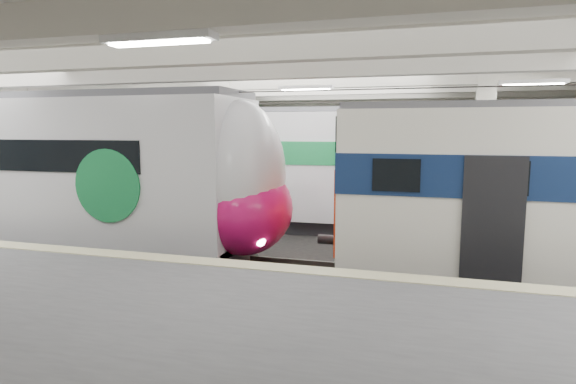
% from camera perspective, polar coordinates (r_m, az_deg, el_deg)
% --- Properties ---
extents(station_hall, '(36.00, 24.00, 5.75)m').
position_cam_1_polar(station_hall, '(10.68, -2.80, 4.73)').
color(station_hall, black).
rests_on(station_hall, ground).
extents(modern_emu, '(14.93, 3.08, 4.76)m').
position_cam_1_polar(modern_emu, '(15.67, -24.48, 1.63)').
color(modern_emu, silver).
rests_on(modern_emu, ground).
extents(far_train, '(14.27, 3.39, 4.52)m').
position_cam_1_polar(far_train, '(19.16, -8.77, 3.15)').
color(far_train, silver).
rests_on(far_train, ground).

